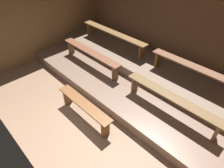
# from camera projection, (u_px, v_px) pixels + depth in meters

# --- Properties ---
(ground) EXTENTS (7.11, 4.84, 0.08)m
(ground) POSITION_uv_depth(u_px,v_px,m) (116.00, 98.00, 5.07)
(ground) COLOR #926F54
(wall_back) EXTENTS (7.11, 0.06, 2.45)m
(wall_back) POSITION_uv_depth(u_px,v_px,m) (169.00, 30.00, 5.41)
(wall_back) COLOR brown
(wall_back) RESTS_ON ground
(wall_left) EXTENTS (0.06, 4.84, 2.45)m
(wall_left) POSITION_uv_depth(u_px,v_px,m) (44.00, 19.00, 6.08)
(wall_left) COLOR brown
(wall_left) RESTS_ON ground
(platform_lower) EXTENTS (6.31, 2.60, 0.25)m
(platform_lower) POSITION_uv_depth(u_px,v_px,m) (135.00, 82.00, 5.36)
(platform_lower) COLOR #876A59
(platform_lower) RESTS_ON ground
(platform_middle) EXTENTS (6.31, 1.43, 0.25)m
(platform_middle) POSITION_uv_depth(u_px,v_px,m) (149.00, 66.00, 5.52)
(platform_middle) COLOR #87705C
(platform_middle) RESTS_ON platform_lower
(bench_floor_center) EXTENTS (1.59, 0.25, 0.45)m
(bench_floor_center) POSITION_uv_depth(u_px,v_px,m) (84.00, 107.00, 4.28)
(bench_floor_center) COLOR brown
(bench_floor_center) RESTS_ON ground
(bench_lower_left) EXTENTS (2.22, 0.25, 0.45)m
(bench_lower_left) POSITION_uv_depth(u_px,v_px,m) (91.00, 54.00, 5.56)
(bench_lower_left) COLOR brown
(bench_lower_left) RESTS_ON platform_lower
(bench_lower_right) EXTENTS (2.22, 0.25, 0.45)m
(bench_lower_right) POSITION_uv_depth(u_px,v_px,m) (172.00, 99.00, 4.06)
(bench_lower_right) COLOR brown
(bench_lower_right) RESTS_ON platform_lower
(bench_middle_left) EXTENTS (2.51, 0.25, 0.45)m
(bench_middle_left) POSITION_uv_depth(u_px,v_px,m) (113.00, 35.00, 5.97)
(bench_middle_left) COLOR brown
(bench_middle_left) RESTS_ON platform_middle
(bench_middle_right) EXTENTS (2.51, 0.25, 0.45)m
(bench_middle_right) POSITION_uv_depth(u_px,v_px,m) (201.00, 72.00, 4.39)
(bench_middle_right) COLOR brown
(bench_middle_right) RESTS_ON platform_middle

